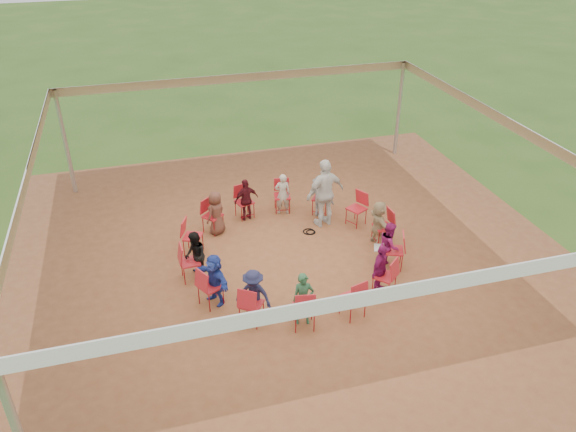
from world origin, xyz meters
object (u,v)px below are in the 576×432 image
object	(u,v)px
person_seated_3	(283,194)
person_seated_4	(246,200)
person_seated_1	(379,223)
chair_5	(244,202)
chair_0	(394,251)
chair_6	(213,216)
chair_4	(282,196)
chair_11	(304,308)
chair_2	(356,209)
person_seated_6	(195,256)
person_seated_8	(253,295)
standing_person	(325,193)
person_seated_5	(216,213)
person_seated_9	(303,299)
chair_13	(385,276)
chair_1	(383,227)
chair_3	(321,199)
cable_coil	(310,232)
chair_10	(251,304)
person_seated_2	(320,196)
person_seated_10	(380,269)
chair_12	(353,298)
chair_9	(210,287)
person_seated_0	(389,245)
person_seated_7	(215,279)
chair_8	(190,262)
chair_7	(193,237)
laptop	(382,246)

from	to	relation	value
person_seated_3	person_seated_4	world-z (taller)	same
person_seated_1	person_seated_4	bearing A→B (deg)	51.43
chair_5	chair_0	bearing A→B (deg)	115.71
chair_6	chair_4	bearing A→B (deg)	154.29
chair_4	chair_11	xyz separation A→B (m)	(-0.83, -4.60, 0.00)
chair_0	chair_2	distance (m)	2.03
person_seated_6	person_seated_8	world-z (taller)	same
person_seated_3	standing_person	bearing A→B (deg)	145.96
chair_6	person_seated_5	size ratio (longest dim) A/B	0.78
person_seated_1	person_seated_9	distance (m)	3.47
chair_0	chair_11	size ratio (longest dim) A/B	1.00
chair_13	person_seated_4	xyz separation A→B (m)	(-2.13, 3.90, 0.13)
chair_0	chair_1	bearing A→B (deg)	12.86
chair_3	cable_coil	xyz separation A→B (m)	(-0.59, -0.85, -0.43)
chair_10	person_seated_2	world-z (taller)	person_seated_2
chair_4	person_seated_10	distance (m)	4.11
chair_1	person_seated_6	size ratio (longest dim) A/B	0.78
chair_2	chair_12	xyz separation A→B (m)	(-1.43, -3.36, 0.00)
chair_9	chair_12	distance (m)	2.92
chair_0	chair_2	size ratio (longest dim) A/B	1.00
chair_3	person_seated_1	xyz separation A→B (m)	(0.84, -1.79, 0.13)
person_seated_0	person_seated_7	world-z (taller)	same
person_seated_7	chair_2	bearing A→B (deg)	90.00
person_seated_1	person_seated_8	world-z (taller)	same
person_seated_0	person_seated_8	distance (m)	3.47
chair_10	chair_13	xyz separation A→B (m)	(2.91, 0.13, 0.00)
person_seated_8	chair_0	bearing A→B (deg)	50.23
person_seated_0	chair_12	bearing A→B (deg)	157.42
chair_2	cable_coil	world-z (taller)	chair_2
chair_13	person_seated_2	world-z (taller)	person_seated_2
chair_11	person_seated_5	world-z (taller)	person_seated_5
chair_9	chair_11	world-z (taller)	same
chair_1	cable_coil	world-z (taller)	chair_1
chair_0	person_seated_4	world-z (taller)	person_seated_4
chair_1	chair_8	bearing A→B (deg)	90.00
chair_8	standing_person	world-z (taller)	standing_person
person_seated_4	cable_coil	bearing A→B (deg)	125.98
chair_3	person_seated_5	size ratio (longest dim) A/B	0.78
chair_9	cable_coil	xyz separation A→B (m)	(2.84, 2.15, -0.43)
chair_0	person_seated_10	distance (m)	1.03
chair_0	chair_12	size ratio (longest dim) A/B	1.00
chair_3	person_seated_10	size ratio (longest dim) A/B	0.78
chair_2	person_seated_3	world-z (taller)	person_seated_3
chair_8	person_seated_2	xyz separation A→B (m)	(3.64, 1.90, 0.13)
chair_7	person_seated_9	distance (m)	3.57
person_seated_1	person_seated_3	world-z (taller)	same
chair_8	laptop	xyz separation A→B (m)	(4.23, -0.70, 0.10)
chair_9	person_seated_6	world-z (taller)	person_seated_6
person_seated_5	person_seated_8	world-z (taller)	same
chair_8	person_seated_4	xyz separation A→B (m)	(1.74, 2.25, 0.13)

